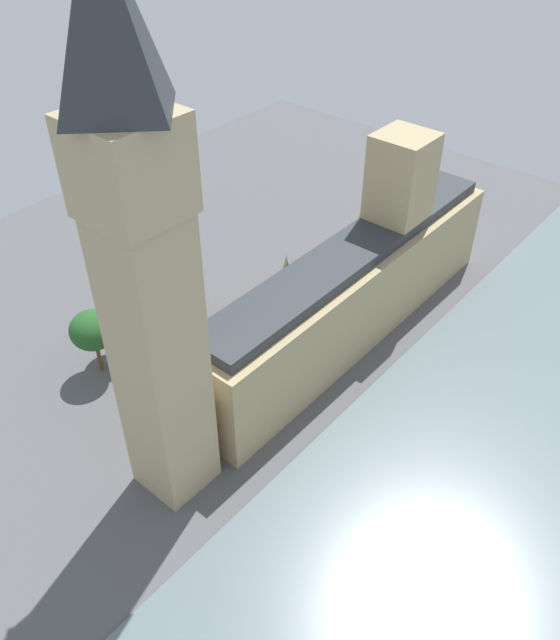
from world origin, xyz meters
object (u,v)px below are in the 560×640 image
Objects in this scene: plane_tree_far_end at (184,296)px; pedestrian_opposite_hall at (237,363)px; plane_tree_midblock at (113,319)px; plane_tree_kerbside at (93,330)px; parliament_building at (357,282)px; car_yellow_cab_by_river_gate at (289,297)px; pedestrian_corner at (265,346)px; pedestrian_trailing at (393,251)px; car_blue_under_trees at (342,249)px; street_lamp_near_tower at (153,318)px; double_decker_bus_leading at (221,336)px; clock_tower at (144,259)px.

pedestrian_opposite_hall is at bearing 170.22° from plane_tree_far_end.
plane_tree_kerbside reaches higher than plane_tree_midblock.
parliament_building is 14.17m from car_yellow_cab_by_river_gate.
pedestrian_trailing is at bearing -143.37° from pedestrian_corner.
plane_tree_far_end is at bearing 38.49° from parliament_building.
car_blue_under_trees is 0.79× the size of street_lamp_near_tower.
parliament_building reaches higher than plane_tree_far_end.
plane_tree_far_end is (8.41, 14.87, 4.58)m from car_yellow_cab_by_river_gate.
car_blue_under_trees reaches higher than pedestrian_trailing.
double_decker_bus_leading is at bearing 68.23° from pedestrian_opposite_hall.
plane_tree_kerbside is at bearing -2.24° from pedestrian_corner.
pedestrian_opposite_hall is at bearing 67.54° from parliament_building.
pedestrian_opposite_hall is (0.69, 5.43, -0.06)m from pedestrian_corner.
pedestrian_opposite_hall is at bearing -18.01° from double_decker_bus_leading.
car_blue_under_trees is at bearing -101.28° from plane_tree_far_end.
car_blue_under_trees is (14.03, -52.99, -30.18)m from clock_tower.
plane_tree_far_end is (8.52, -0.87, 2.84)m from double_decker_bus_leading.
street_lamp_near_tower is (-1.75, -5.45, -2.29)m from plane_tree_midblock.
car_blue_under_trees is 33.12m from plane_tree_far_end.
parliament_building is 5.97× the size of plane_tree_kerbside.
plane_tree_kerbside is at bearing 127.60° from pedestrian_opposite_hall.
pedestrian_opposite_hall is at bearing -61.88° from pedestrian_trailing.
clock_tower is 38.82m from plane_tree_far_end.
double_decker_bus_leading reaches higher than car_yellow_cab_by_river_gate.
pedestrian_opposite_hall is at bearing 102.63° from car_yellow_cab_by_river_gate.
parliament_building is 21.29m from pedestrian_opposite_hall.
plane_tree_far_end is at bearing -102.17° from plane_tree_midblock.
car_yellow_cab_by_river_gate is 0.50× the size of plane_tree_midblock.
car_yellow_cab_by_river_gate is 17.69m from plane_tree_far_end.
plane_tree_far_end is at bearing 78.03° from car_blue_under_trees.
plane_tree_midblock is at bearing 50.30° from parliament_building.
plane_tree_far_end reaches higher than pedestrian_corner.
parliament_building is 43.21m from clock_tower.
car_yellow_cab_by_river_gate is at bearing -73.46° from pedestrian_trailing.
pedestrian_corner is 34.56m from pedestrian_trailing.
plane_tree_far_end is (12.68, -2.19, 4.78)m from pedestrian_opposite_hall.
plane_tree_kerbside is (14.41, 12.89, 6.59)m from pedestrian_opposite_hall.
car_yellow_cab_by_river_gate reaches higher than pedestrian_trailing.
double_decker_bus_leading is at bearing -152.08° from street_lamp_near_tower.
parliament_building is 8.08× the size of plane_tree_far_end.
parliament_building is 30.52m from street_lamp_near_tower.
pedestrian_trailing is (-7.33, -5.62, -0.15)m from car_blue_under_trees.
car_yellow_cab_by_river_gate is (-1.99, 17.30, -0.00)m from car_blue_under_trees.
pedestrian_trailing is 0.22× the size of plane_tree_far_end.
car_blue_under_trees is 0.65× the size of plane_tree_far_end.
car_yellow_cab_by_river_gate is at bearing -112.55° from plane_tree_midblock.
plane_tree_far_end is (6.42, 32.17, 4.58)m from car_blue_under_trees.
pedestrian_corner is at bearing 39.84° from double_decker_bus_leading.
parliament_building is 26.03m from plane_tree_far_end.
street_lamp_near_tower is at bearing 78.72° from car_blue_under_trees.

